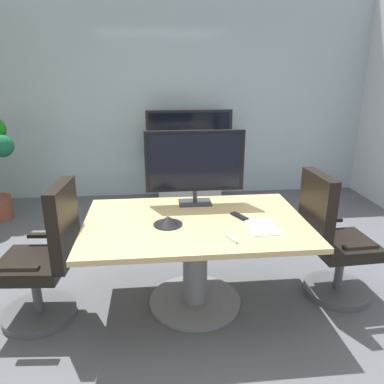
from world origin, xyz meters
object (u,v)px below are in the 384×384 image
at_px(office_chair_right, 332,247).
at_px(tv_monitor, 195,163).
at_px(conference_table, 195,245).
at_px(conference_phone, 168,221).
at_px(remote_control, 239,216).
at_px(wall_display_unit, 189,171).
at_px(office_chair_left, 45,265).

height_order(office_chair_right, tv_monitor, tv_monitor).
relative_size(conference_table, conference_phone, 7.78).
bearing_deg(conference_phone, remote_control, 8.83).
relative_size(conference_table, wall_display_unit, 1.31).
xyz_separation_m(office_chair_left, office_chair_right, (2.28, 0.07, 0.00)).
xyz_separation_m(office_chair_right, wall_display_unit, (-0.95, 2.54, -0.01)).
distance_m(office_chair_left, wall_display_unit, 2.93).
height_order(conference_table, wall_display_unit, wall_display_unit).
bearing_deg(office_chair_left, office_chair_right, 96.33).
xyz_separation_m(office_chair_right, tv_monitor, (-1.10, 0.39, 0.64)).
height_order(tv_monitor, remote_control, tv_monitor).
bearing_deg(office_chair_right, conference_table, 87.06).
distance_m(conference_table, wall_display_unit, 2.55).
distance_m(office_chair_left, conference_phone, 0.98).
height_order(conference_phone, remote_control, conference_phone).
bearing_deg(conference_phone, tv_monitor, 60.53).
bearing_deg(wall_display_unit, office_chair_left, -117.10).
distance_m(conference_table, remote_control, 0.42).
xyz_separation_m(tv_monitor, wall_display_unit, (0.15, 2.15, -0.66)).
distance_m(office_chair_right, wall_display_unit, 2.71).
xyz_separation_m(conference_table, wall_display_unit, (0.19, 2.54, -0.09)).
distance_m(office_chair_right, tv_monitor, 1.33).
bearing_deg(conference_table, remote_control, 4.73).
relative_size(office_chair_left, tv_monitor, 1.30).
height_order(tv_monitor, wall_display_unit, tv_monitor).
height_order(office_chair_left, conference_phone, office_chair_left).
bearing_deg(office_chair_right, tv_monitor, 67.68).
xyz_separation_m(conference_table, conference_phone, (-0.21, -0.06, 0.24)).
relative_size(office_chair_left, office_chair_right, 1.00).
xyz_separation_m(office_chair_left, conference_phone, (0.93, 0.01, 0.32)).
bearing_deg(conference_phone, office_chair_right, 2.58).
bearing_deg(office_chair_right, conference_phone, 89.54).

